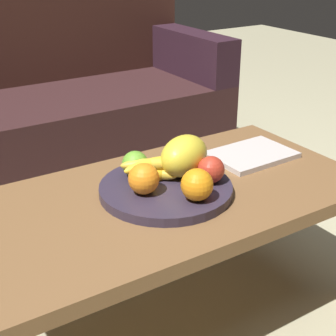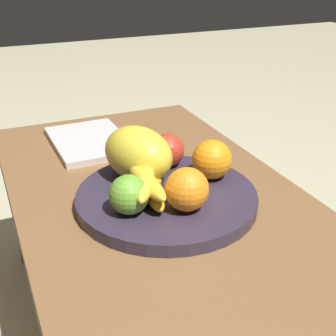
% 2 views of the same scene
% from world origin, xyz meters
% --- Properties ---
extents(coffee_table, '(1.10, 0.57, 0.42)m').
position_xyz_m(coffee_table, '(0.00, 0.00, 0.38)').
color(coffee_table, brown).
rests_on(coffee_table, ground_plane).
extents(fruit_bowl, '(0.35, 0.35, 0.03)m').
position_xyz_m(fruit_bowl, '(0.00, -0.00, 0.44)').
color(fruit_bowl, '#31283A').
rests_on(fruit_bowl, coffee_table).
extents(melon_large_front, '(0.19, 0.17, 0.11)m').
position_xyz_m(melon_large_front, '(0.08, 0.03, 0.51)').
color(melon_large_front, yellow).
rests_on(melon_large_front, fruit_bowl).
extents(orange_front, '(0.08, 0.08, 0.08)m').
position_xyz_m(orange_front, '(-0.07, -0.01, 0.49)').
color(orange_front, orange).
rests_on(orange_front, fruit_bowl).
extents(orange_left, '(0.08, 0.08, 0.08)m').
position_xyz_m(orange_left, '(0.02, -0.11, 0.49)').
color(orange_left, orange).
rests_on(orange_left, fruit_bowl).
extents(apple_front, '(0.07, 0.07, 0.07)m').
position_xyz_m(apple_front, '(0.11, -0.05, 0.49)').
color(apple_front, '#B73322').
rests_on(apple_front, fruit_bowl).
extents(apple_left, '(0.07, 0.07, 0.07)m').
position_xyz_m(apple_left, '(-0.04, 0.09, 0.49)').
color(apple_left, '#6AAB32').
rests_on(apple_left, fruit_bowl).
extents(banana_bunch, '(0.16, 0.14, 0.06)m').
position_xyz_m(banana_bunch, '(-0.02, 0.05, 0.48)').
color(banana_bunch, yellow).
rests_on(banana_bunch, fruit_bowl).
extents(magazine, '(0.25, 0.19, 0.02)m').
position_xyz_m(magazine, '(0.35, 0.06, 0.43)').
color(magazine, beige).
rests_on(magazine, coffee_table).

